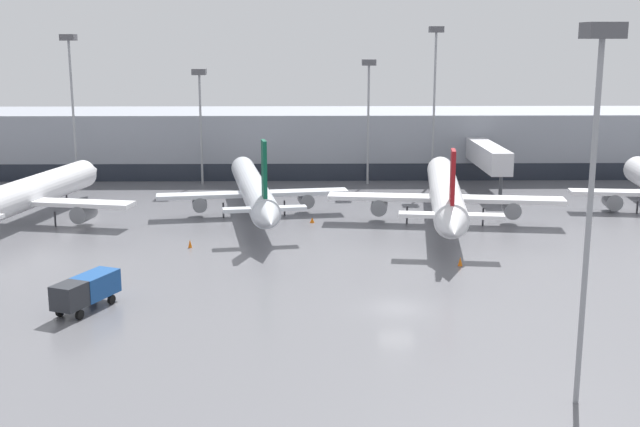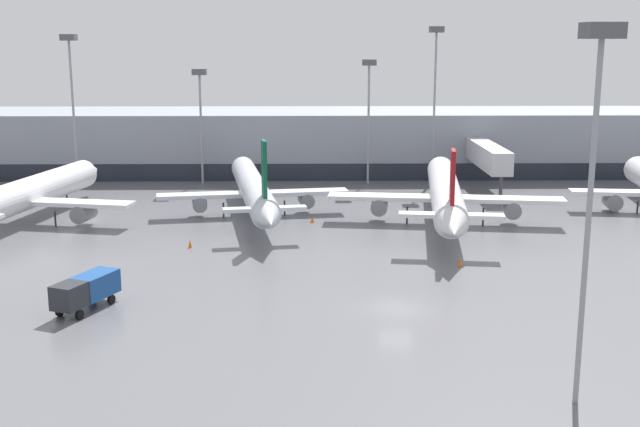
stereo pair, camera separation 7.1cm
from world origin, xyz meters
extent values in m
plane|color=slate|center=(0.00, 0.00, 0.00)|extent=(320.00, 320.00, 0.00)
cube|color=gray|center=(0.00, 62.00, 4.50)|extent=(160.00, 16.00, 9.00)
cube|color=#1E232D|center=(0.00, 53.95, 1.20)|extent=(156.80, 0.10, 2.40)
cube|color=#BCBCC1|center=(16.68, 46.01, 4.60)|extent=(2.60, 15.97, 2.80)
cylinder|color=#3F4247|center=(16.68, 38.63, 1.60)|extent=(0.44, 0.44, 3.20)
cylinder|color=silver|center=(-12.63, 32.66, 2.99)|extent=(7.31, 28.61, 2.92)
cone|color=silver|center=(-15.09, 48.33, 2.99)|extent=(3.24, 3.61, 2.78)
cone|color=silver|center=(-10.08, 16.42, 2.99)|extent=(3.28, 4.74, 2.63)
cube|color=silver|center=(-12.52, 31.96, 2.41)|extent=(21.27, 5.49, 0.44)
cube|color=silver|center=(-10.60, 19.71, 3.28)|extent=(8.14, 2.48, 0.35)
cube|color=#0C5138|center=(-10.60, 19.71, 6.89)|extent=(0.67, 2.04, 6.04)
cylinder|color=slate|center=(-18.38, 31.04, 1.52)|extent=(1.97, 2.68, 1.61)
cylinder|color=slate|center=(-6.66, 32.88, 1.52)|extent=(1.97, 2.68, 1.61)
cylinder|color=#2D2D33|center=(-14.07, 41.81, 0.84)|extent=(0.20, 0.20, 1.68)
cylinder|color=#2D2D33|center=(-15.76, 30.73, 0.84)|extent=(0.20, 0.20, 1.68)
cylinder|color=#2D2D33|center=(-9.06, 31.78, 0.84)|extent=(0.20, 0.20, 1.68)
cone|color=white|center=(36.05, 47.32, 2.89)|extent=(3.61, 4.04, 3.18)
cylinder|color=slate|center=(28.16, 33.13, 1.21)|extent=(2.13, 2.68, 1.84)
cylinder|color=#2D2D33|center=(30.68, 32.19, 0.69)|extent=(0.20, 0.20, 1.38)
cylinder|color=white|center=(-36.51, 28.78, 3.10)|extent=(8.38, 27.00, 3.33)
cone|color=white|center=(-33.60, 43.75, 3.10)|extent=(3.80, 4.20, 3.16)
cube|color=white|center=(-36.64, 28.12, 2.43)|extent=(24.33, 7.18, 0.44)
cylinder|color=slate|center=(-29.96, 26.82, 1.42)|extent=(2.34, 3.16, 1.83)
cylinder|color=#2D2D33|center=(-34.85, 37.34, 0.80)|extent=(0.20, 0.20, 1.60)
cylinder|color=#2D2D33|center=(-32.95, 26.72, 0.80)|extent=(0.20, 0.20, 1.60)
cylinder|color=white|center=(8.19, 28.28, 3.35)|extent=(6.91, 29.68, 3.20)
cone|color=white|center=(10.29, 44.66, 3.35)|extent=(3.46, 3.87, 3.04)
cone|color=white|center=(6.02, 11.26, 3.35)|extent=(3.46, 5.12, 2.88)
cube|color=white|center=(8.10, 27.54, 2.71)|extent=(24.97, 5.80, 0.44)
cube|color=white|center=(6.47, 14.81, 3.67)|extent=(9.55, 2.68, 0.35)
cube|color=maroon|center=(6.47, 14.81, 6.97)|extent=(0.66, 2.44, 5.32)
cylinder|color=slate|center=(1.20, 28.43, 1.74)|extent=(2.12, 3.15, 1.76)
cylinder|color=slate|center=(15.00, 26.66, 1.74)|extent=(2.12, 3.15, 1.76)
cylinder|color=#2D2D33|center=(9.41, 37.79, 0.96)|extent=(0.20, 0.20, 1.91)
cylinder|color=#2D2D33|center=(4.07, 27.32, 0.96)|extent=(0.20, 0.20, 1.91)
cylinder|color=#2D2D33|center=(11.95, 26.31, 0.96)|extent=(0.20, 0.20, 1.91)
cube|color=#19478C|center=(-22.10, 1.10, 1.57)|extent=(3.18, 4.06, 1.73)
cube|color=#26282D|center=(-23.24, -1.57, 1.57)|extent=(2.54, 2.74, 1.75)
cylinder|color=black|center=(-22.48, -1.99, 0.35)|extent=(0.50, 0.74, 0.70)
cylinder|color=black|center=(-24.06, -1.31, 0.35)|extent=(0.50, 0.74, 0.70)
cylinder|color=black|center=(-21.05, 1.35, 0.35)|extent=(0.50, 0.74, 0.70)
cylinder|color=black|center=(-22.64, 2.02, 0.35)|extent=(0.50, 0.74, 0.70)
cone|color=orange|center=(6.72, 11.15, 0.39)|extent=(0.41, 0.41, 0.78)
cone|color=orange|center=(-6.00, 28.07, 0.29)|extent=(0.49, 0.49, 0.59)
cone|color=orange|center=(-17.58, 17.76, 0.39)|extent=(0.38, 0.38, 0.79)
cylinder|color=gray|center=(1.66, 51.57, 7.92)|extent=(0.30, 0.30, 15.83)
cube|color=#4C4C51|center=(1.66, 51.57, 16.23)|extent=(1.80, 1.80, 0.80)
cylinder|color=gray|center=(10.47, 51.84, 10.03)|extent=(0.30, 0.30, 20.07)
cube|color=#4C4C51|center=(10.47, 51.84, 20.47)|extent=(1.80, 1.80, 0.80)
cylinder|color=gray|center=(-20.76, 51.91, 7.30)|extent=(0.30, 0.30, 14.61)
cube|color=#4C4C51|center=(-20.76, 51.91, 15.01)|extent=(1.80, 1.80, 0.80)
cylinder|color=gray|center=(8.00, -15.55, 9.62)|extent=(0.30, 0.30, 19.23)
cube|color=#4C4C51|center=(8.00, -15.55, 19.63)|extent=(1.80, 1.80, 0.80)
cylinder|color=gray|center=(-36.60, 48.27, 9.52)|extent=(0.30, 0.30, 19.04)
cube|color=#4C4C51|center=(-36.60, 48.27, 19.44)|extent=(1.80, 1.80, 0.80)
camera|label=1|loc=(-6.48, -55.52, 19.21)|focal=45.00mm
camera|label=2|loc=(-6.41, -55.52, 19.21)|focal=45.00mm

